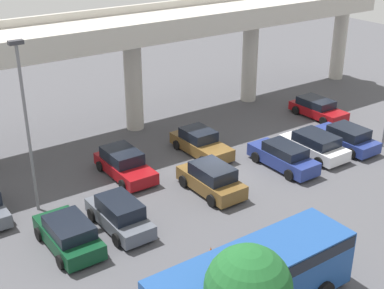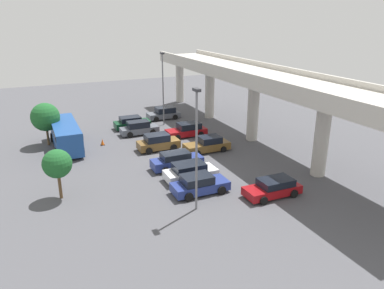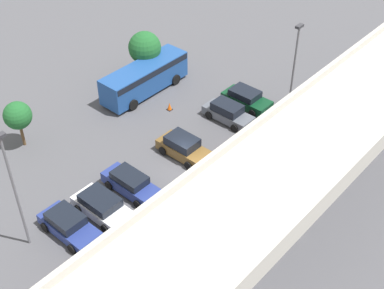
{
  "view_description": "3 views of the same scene",
  "coord_description": "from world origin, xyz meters",
  "views": [
    {
      "loc": [
        -17.34,
        -22.27,
        14.87
      ],
      "look_at": [
        -0.48,
        1.75,
        1.69
      ],
      "focal_mm": 50.0,
      "sensor_mm": 36.0,
      "label": 1
    },
    {
      "loc": [
        34.14,
        -12.96,
        13.48
      ],
      "look_at": [
        0.93,
        1.79,
        0.82
      ],
      "focal_mm": 35.0,
      "sensor_mm": 36.0,
      "label": 2
    },
    {
      "loc": [
        22.47,
        20.47,
        26.82
      ],
      "look_at": [
        -0.18,
        0.63,
        2.66
      ],
      "focal_mm": 50.0,
      "sensor_mm": 36.0,
      "label": 3
    }
  ],
  "objects": [
    {
      "name": "parked_car_4",
      "position": [
        -1.19,
        -1.17,
        0.81
      ],
      "size": [
        2.12,
        4.33,
        1.7
      ],
      "rotation": [
        0.0,
        0.0,
        1.57
      ],
      "color": "brown",
      "rests_on": "ground_plane"
    },
    {
      "name": "parked_car_1",
      "position": [
        -9.93,
        -1.61,
        0.73
      ],
      "size": [
        2.16,
        4.37,
        1.51
      ],
      "rotation": [
        0.0,
        0.0,
        1.57
      ],
      "color": "#0C381E",
      "rests_on": "ground_plane"
    },
    {
      "name": "highway_overpass",
      "position": [
        0.0,
        9.63,
        6.59
      ],
      "size": [
        44.34,
        6.44,
        8.2
      ],
      "color": "#BCB7AD",
      "rests_on": "ground_plane"
    },
    {
      "name": "ground_plane",
      "position": [
        0.0,
        0.0,
        0.0
      ],
      "size": [
        92.32,
        92.32,
        0.0
      ],
      "primitive_type": "plane",
      "color": "#4C4C51"
    },
    {
      "name": "parked_car_5",
      "position": [
        1.34,
        3.38,
        0.72
      ],
      "size": [
        2.1,
        4.76,
        1.58
      ],
      "rotation": [
        0.0,
        0.0,
        -1.57
      ],
      "color": "brown",
      "rests_on": "ground_plane"
    },
    {
      "name": "parked_car_3",
      "position": [
        -4.23,
        3.46,
        0.75
      ],
      "size": [
        2.15,
        4.69,
        1.58
      ],
      "rotation": [
        0.0,
        0.0,
        -1.57
      ],
      "color": "maroon",
      "rests_on": "ground_plane"
    },
    {
      "name": "parked_car_2",
      "position": [
        -7.16,
        -1.48,
        0.77
      ],
      "size": [
        1.98,
        4.46,
        1.61
      ],
      "rotation": [
        0.0,
        0.0,
        1.57
      ],
      "color": "#515660",
      "rests_on": "ground_plane"
    },
    {
      "name": "traffic_cone",
      "position": [
        -5.04,
        -6.24,
        0.33
      ],
      "size": [
        0.44,
        0.44,
        0.7
      ],
      "color": "black",
      "rests_on": "ground_plane"
    },
    {
      "name": "parked_car_6",
      "position": [
        4.28,
        -1.24,
        0.75
      ],
      "size": [
        1.97,
        4.78,
        1.57
      ],
      "rotation": [
        0.0,
        0.0,
        1.57
      ],
      "color": "navy",
      "rests_on": "ground_plane"
    },
    {
      "name": "lamp_post_near_aisle",
      "position": [
        -9.91,
        2.63,
        5.26
      ],
      "size": [
        0.7,
        0.35,
        9.12
      ],
      "color": "slate",
      "rests_on": "ground_plane"
    },
    {
      "name": "parked_car_7",
      "position": [
        7.14,
        -1.14,
        0.75
      ],
      "size": [
        2.26,
        4.48,
        1.54
      ],
      "rotation": [
        0.0,
        0.0,
        1.57
      ],
      "color": "silver",
      "rests_on": "ground_plane"
    },
    {
      "name": "parked_car_8",
      "position": [
        9.73,
        -1.49,
        0.73
      ],
      "size": [
        2.17,
        4.55,
        1.54
      ],
      "rotation": [
        0.0,
        0.0,
        1.57
      ],
      "color": "navy",
      "rests_on": "ground_plane"
    },
    {
      "name": "tree_front_left",
      "position": [
        -7.55,
        -11.6,
        3.12
      ],
      "size": [
        3.03,
        3.03,
        4.64
      ],
      "color": "brown",
      "rests_on": "ground_plane"
    },
    {
      "name": "parked_car_9",
      "position": [
        12.53,
        3.58,
        0.68
      ],
      "size": [
        2.1,
        4.53,
        1.4
      ],
      "rotation": [
        0.0,
        0.0,
        -1.57
      ],
      "color": "maroon",
      "rests_on": "ground_plane"
    },
    {
      "name": "shuttle_bus",
      "position": [
        -5.72,
        -9.9,
        1.62
      ],
      "size": [
        8.83,
        2.8,
        2.69
      ],
      "rotation": [
        0.0,
        0.0,
        3.14
      ],
      "color": "#1E478C",
      "rests_on": "ground_plane"
    }
  ]
}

